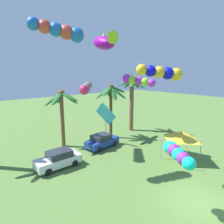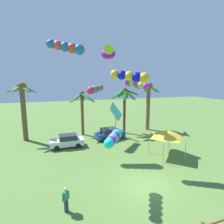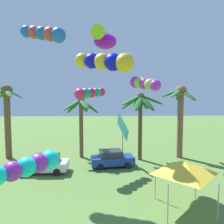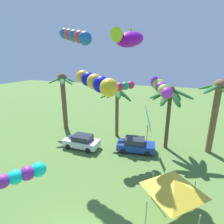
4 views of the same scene
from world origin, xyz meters
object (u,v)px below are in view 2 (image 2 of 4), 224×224
Objects in this scene: parked_car_0 at (67,141)px; kite_tube_0 at (95,89)px; parked_car_1 at (110,134)px; festival_tent at (167,134)px; palm_tree_1 at (148,96)px; kite_tube_3 at (131,76)px; kite_tube_6 at (67,47)px; kite_diamond_4 at (116,112)px; palm_tree_2 at (82,102)px; spectator_0 at (66,200)px; palm_tree_0 at (23,100)px; kite_tube_5 at (114,138)px; palm_tree_3 at (124,98)px; kite_tube_1 at (136,84)px; kite_fish_2 at (108,53)px.

parked_car_0 is 1.35× the size of kite_tube_0.
parked_car_1 is 1.43× the size of festival_tent.
kite_tube_3 is (-7.89, -10.55, 2.86)m from palm_tree_1.
kite_tube_3 is 8.33m from kite_tube_6.
kite_diamond_4 reaches higher than parked_car_1.
palm_tree_2 reaches higher than festival_tent.
spectator_0 is (-3.65, -15.37, -4.05)m from palm_tree_2.
palm_tree_1 is 14.32m from parked_car_0.
kite_tube_6 reaches higher than parked_car_0.
palm_tree_1 is 4.79× the size of spectator_0.
parked_car_1 is 12.05m from kite_tube_6.
palm_tree_0 is 2.66× the size of kite_tube_0.
kite_tube_5 is at bearing -97.20° from kite_tube_0.
palm_tree_2 is 0.94× the size of palm_tree_3.
kite_tube_6 is at bearing -160.53° from palm_tree_1.
kite_tube_0 is at bearing 26.78° from kite_tube_6.
spectator_0 is at bearing -111.56° from kite_tube_0.
kite_diamond_4 is at bearing 15.35° from parked_car_0.
palm_tree_0 is 16.16m from kite_tube_5.
palm_tree_0 is 18.16m from festival_tent.
kite_tube_1 reaches higher than palm_tree_3.
kite_fish_2 is at bearing 60.45° from spectator_0.
kite_tube_3 is 9.91m from kite_diamond_4.
festival_tent is at bearing -62.59° from parked_car_1.
parked_car_1 is at bearing -160.34° from palm_tree_1.
kite_fish_2 is (-4.45, 5.90, 8.57)m from festival_tent.
festival_tent is 0.95× the size of kite_tube_3.
kite_tube_5 is (7.37, -14.30, -1.42)m from palm_tree_0.
palm_tree_2 is at bearing 102.81° from kite_tube_3.
spectator_0 is at bearing -134.19° from kite_tube_1.
palm_tree_2 is at bearing 123.77° from festival_tent.
palm_tree_0 is 14.53m from kite_tube_1.
palm_tree_1 is 13.48m from kite_tube_3.
parked_car_1 is at bearing -44.08° from palm_tree_2.
spectator_0 is (-6.79, -12.33, 0.06)m from parked_car_1.
kite_tube_1 is 0.85× the size of kite_tube_6.
parked_car_1 is 10.94m from kite_tube_3.
kite_tube_6 reaches higher than palm_tree_0.
spectator_0 is at bearing -124.15° from palm_tree_3.
kite_tube_1 is (5.43, -6.03, 2.59)m from palm_tree_2.
kite_fish_2 reaches higher than palm_tree_2.
kite_tube_1 reaches higher than palm_tree_0.
palm_tree_3 is 10.93m from kite_tube_6.
parked_car_1 is at bearing 4.51° from kite_tube_0.
kite_tube_6 is at bearing -160.80° from parked_car_1.
kite_tube_1 is 10.60m from kite_tube_5.
parked_car_0 is 11.12m from spectator_0.
spectator_0 is at bearing -118.84° from parked_car_1.
parked_car_0 is 10.60m from kite_tube_1.
palm_tree_2 is 6.00m from parked_car_1.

